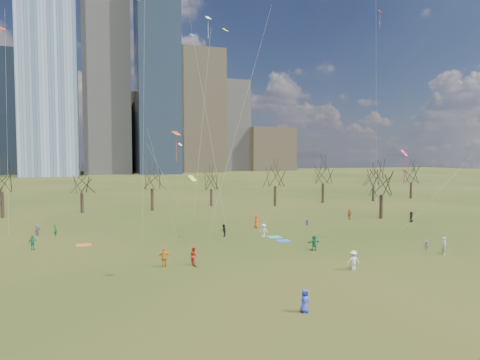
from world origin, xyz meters
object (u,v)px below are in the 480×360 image
object	(u,v)px
blanket_navy	(283,241)
person_4	(164,257)
blanket_teal	(275,237)
person_1	(444,246)
person_2	(194,256)
blanket_crimson	(84,245)
person_0	(305,301)

from	to	relation	value
blanket_navy	person_4	world-z (taller)	person_4
blanket_teal	person_1	world-z (taller)	person_1
blanket_navy	person_4	xyz separation A→B (m)	(-15.22, -7.14, 0.88)
person_2	blanket_teal	bearing A→B (deg)	-59.13
blanket_teal	blanket_crimson	distance (m)	22.33
blanket_teal	blanket_navy	size ratio (longest dim) A/B	1.00
person_1	blanket_navy	bearing A→B (deg)	79.97
blanket_crimson	person_1	distance (m)	38.65
person_0	person_4	distance (m)	15.65
blanket_crimson	person_1	size ratio (longest dim) A/B	0.89
blanket_navy	blanket_teal	bearing A→B (deg)	90.36
blanket_teal	person_0	xyz separation A→B (m)	(-8.57, -23.78, 0.73)
blanket_navy	person_4	size ratio (longest dim) A/B	0.90
person_2	person_4	xyz separation A→B (m)	(-2.71, 0.10, 0.06)
blanket_teal	person_1	xyz separation A→B (m)	(12.49, -14.20, 0.89)
person_0	person_2	distance (m)	14.61
person_1	person_4	size ratio (longest dim) A/B	1.01
person_2	person_4	bearing A→B (deg)	80.93
blanket_crimson	person_1	bearing A→B (deg)	-26.34
blanket_crimson	person_4	world-z (taller)	person_4
blanket_teal	person_0	distance (m)	25.29
blanket_navy	blanket_crimson	distance (m)	22.80
blanket_crimson	person_4	xyz separation A→B (m)	(6.93, -12.55, 0.88)
person_1	person_4	distance (m)	28.07
blanket_crimson	blanket_teal	bearing A→B (deg)	-7.58
blanket_teal	person_2	size ratio (longest dim) A/B	0.96
blanket_teal	person_4	distance (m)	18.01
blanket_teal	blanket_navy	distance (m)	2.46
blanket_crimson	person_4	bearing A→B (deg)	-61.08
person_0	person_4	size ratio (longest dim) A/B	0.84
person_1	blanket_teal	bearing A→B (deg)	74.55
blanket_teal	person_1	size ratio (longest dim) A/B	0.89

